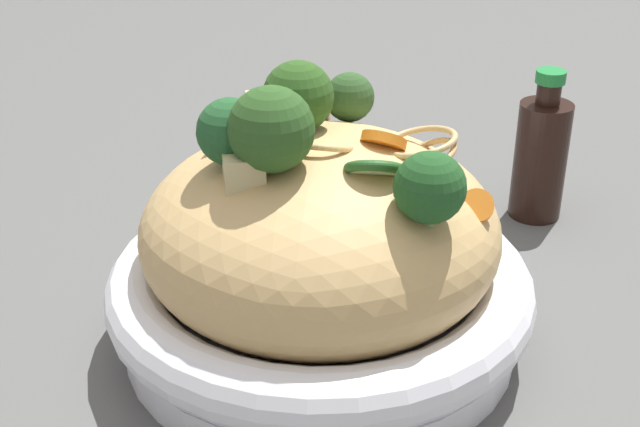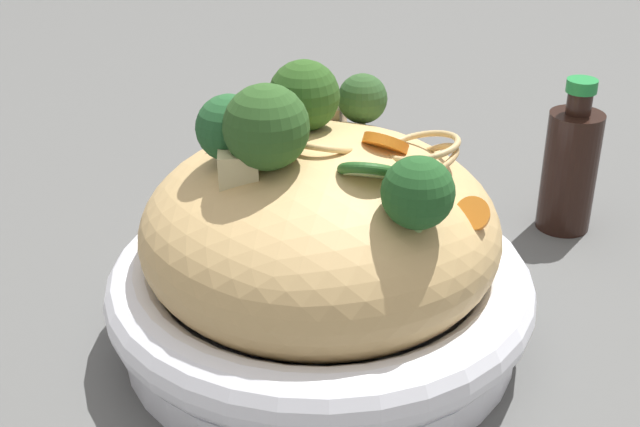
% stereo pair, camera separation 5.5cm
% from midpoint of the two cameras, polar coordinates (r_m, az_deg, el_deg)
% --- Properties ---
extents(ground_plane, '(3.00, 3.00, 0.00)m').
position_cam_midpoint_polar(ground_plane, '(0.60, -2.65, -8.10)').
color(ground_plane, '#545453').
extents(serving_bowl, '(0.28, 0.28, 0.06)m').
position_cam_midpoint_polar(serving_bowl, '(0.59, -2.72, -5.54)').
color(serving_bowl, white).
rests_on(serving_bowl, ground_plane).
extents(noodle_heap, '(0.23, 0.23, 0.13)m').
position_cam_midpoint_polar(noodle_heap, '(0.56, -2.81, -1.15)').
color(noodle_heap, tan).
rests_on(noodle_heap, serving_bowl).
extents(broccoli_florets, '(0.17, 0.17, 0.08)m').
position_cam_midpoint_polar(broccoli_florets, '(0.53, -4.13, 5.81)').
color(broccoli_florets, '#A2C374').
rests_on(broccoli_florets, serving_bowl).
extents(carrot_coins, '(0.17, 0.06, 0.05)m').
position_cam_midpoint_polar(carrot_coins, '(0.54, 0.84, 3.75)').
color(carrot_coins, orange).
rests_on(carrot_coins, serving_bowl).
extents(zucchini_slices, '(0.13, 0.05, 0.04)m').
position_cam_midpoint_polar(zucchini_slices, '(0.52, -3.76, 3.78)').
color(zucchini_slices, beige).
rests_on(zucchini_slices, serving_bowl).
extents(chicken_chunks, '(0.07, 0.16, 0.04)m').
position_cam_midpoint_polar(chicken_chunks, '(0.58, -6.24, 5.53)').
color(chicken_chunks, '#CBBD88').
rests_on(chicken_chunks, serving_bowl).
extents(soy_sauce_bottle, '(0.04, 0.04, 0.13)m').
position_cam_midpoint_polar(soy_sauce_bottle, '(0.75, 12.27, 3.65)').
color(soy_sauce_bottle, black).
rests_on(soy_sauce_bottle, ground_plane).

